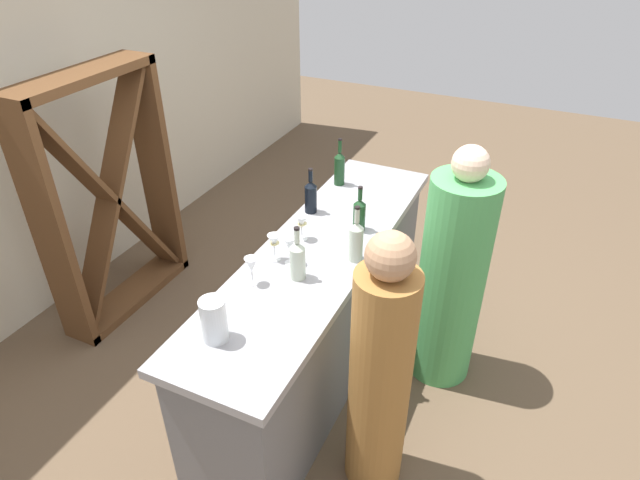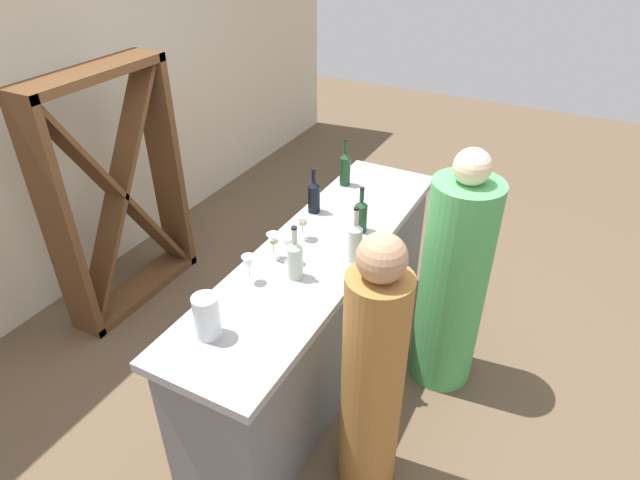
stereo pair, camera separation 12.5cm
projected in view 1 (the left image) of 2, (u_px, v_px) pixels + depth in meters
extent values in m
plane|color=brown|center=(320.00, 368.00, 3.62)|extent=(12.00, 12.00, 0.00)
cube|color=beige|center=(24.00, 118.00, 3.64)|extent=(8.00, 0.10, 2.80)
cube|color=slate|center=(320.00, 315.00, 3.37)|extent=(2.29, 0.54, 0.92)
cube|color=#99999E|center=(320.00, 251.00, 3.11)|extent=(2.37, 0.62, 0.05)
cube|color=brown|center=(50.00, 234.00, 3.39)|extent=(0.06, 0.28, 1.76)
cube|color=brown|center=(156.00, 170.00, 4.16)|extent=(0.06, 0.28, 1.76)
cube|color=brown|center=(79.00, 76.00, 3.31)|extent=(1.08, 0.28, 0.06)
cube|color=brown|center=(132.00, 294.00, 4.23)|extent=(1.08, 0.28, 0.06)
cube|color=brown|center=(109.00, 199.00, 3.77)|extent=(0.99, 0.20, 1.66)
cube|color=brown|center=(109.00, 199.00, 3.77)|extent=(0.99, 0.20, 1.66)
cylinder|color=#B7C6B2|center=(298.00, 263.00, 2.81)|extent=(0.08, 0.08, 0.18)
cone|color=#B7C6B2|center=(297.00, 245.00, 2.75)|extent=(0.08, 0.08, 0.04)
cylinder|color=#B7C6B2|center=(297.00, 236.00, 2.72)|extent=(0.03, 0.03, 0.08)
cylinder|color=black|center=(297.00, 229.00, 2.69)|extent=(0.03, 0.03, 0.01)
cylinder|color=#B7C6B2|center=(356.00, 244.00, 2.94)|extent=(0.08, 0.08, 0.20)
cone|color=#B7C6B2|center=(357.00, 226.00, 2.88)|extent=(0.08, 0.08, 0.04)
cylinder|color=#B7C6B2|center=(357.00, 216.00, 2.85)|extent=(0.03, 0.03, 0.08)
cylinder|color=black|center=(357.00, 208.00, 2.82)|extent=(0.03, 0.03, 0.01)
cylinder|color=#193D1E|center=(359.00, 217.00, 3.21)|extent=(0.07, 0.07, 0.17)
cone|color=#193D1E|center=(360.00, 202.00, 3.16)|extent=(0.07, 0.07, 0.03)
cylinder|color=#193D1E|center=(360.00, 194.00, 3.13)|extent=(0.03, 0.03, 0.07)
cylinder|color=black|center=(361.00, 188.00, 3.11)|extent=(0.03, 0.03, 0.01)
cylinder|color=black|center=(311.00, 199.00, 3.39)|extent=(0.08, 0.08, 0.18)
cone|color=black|center=(311.00, 184.00, 3.34)|extent=(0.08, 0.08, 0.03)
cylinder|color=black|center=(311.00, 176.00, 3.31)|extent=(0.03, 0.03, 0.07)
cylinder|color=black|center=(310.00, 169.00, 3.28)|extent=(0.03, 0.03, 0.01)
cylinder|color=#193D1E|center=(339.00, 171.00, 3.71)|extent=(0.07, 0.07, 0.20)
cone|color=#193D1E|center=(340.00, 155.00, 3.65)|extent=(0.07, 0.07, 0.04)
cylinder|color=#193D1E|center=(340.00, 146.00, 3.61)|extent=(0.03, 0.03, 0.08)
cylinder|color=black|center=(340.00, 140.00, 3.59)|extent=(0.03, 0.03, 0.01)
cylinder|color=white|center=(290.00, 263.00, 2.97)|extent=(0.06, 0.06, 0.00)
cylinder|color=white|center=(290.00, 257.00, 2.94)|extent=(0.01, 0.01, 0.08)
cone|color=white|center=(290.00, 244.00, 2.90)|extent=(0.07, 0.07, 0.08)
cylinder|color=white|center=(302.00, 238.00, 3.17)|extent=(0.07, 0.07, 0.00)
cylinder|color=white|center=(302.00, 233.00, 3.15)|extent=(0.01, 0.01, 0.07)
cone|color=white|center=(302.00, 222.00, 3.11)|extent=(0.07, 0.07, 0.08)
cone|color=beige|center=(302.00, 226.00, 3.12)|extent=(0.06, 0.06, 0.03)
cylinder|color=white|center=(253.00, 283.00, 2.82)|extent=(0.06, 0.06, 0.00)
cylinder|color=white|center=(252.00, 277.00, 2.80)|extent=(0.01, 0.01, 0.07)
cone|color=white|center=(251.00, 265.00, 2.75)|extent=(0.07, 0.07, 0.08)
cylinder|color=white|center=(275.00, 259.00, 3.00)|extent=(0.07, 0.07, 0.00)
cylinder|color=white|center=(275.00, 252.00, 2.97)|extent=(0.01, 0.01, 0.08)
cone|color=white|center=(274.00, 241.00, 2.93)|extent=(0.07, 0.07, 0.07)
cone|color=beige|center=(274.00, 245.00, 2.95)|extent=(0.06, 0.06, 0.02)
cylinder|color=silver|center=(214.00, 320.00, 2.41)|extent=(0.12, 0.12, 0.22)
cylinder|color=#4CA559|center=(451.00, 283.00, 3.26)|extent=(0.51, 0.51, 1.39)
sphere|color=beige|center=(471.00, 164.00, 2.84)|extent=(0.20, 0.20, 0.20)
cylinder|color=#9E6B33|center=(379.00, 385.00, 2.63)|extent=(0.36, 0.36, 1.33)
sphere|color=tan|center=(390.00, 256.00, 2.22)|extent=(0.22, 0.22, 0.22)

